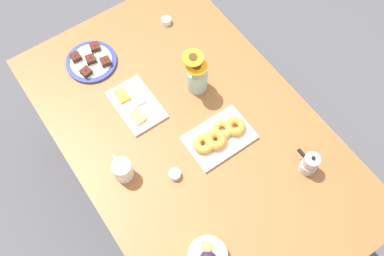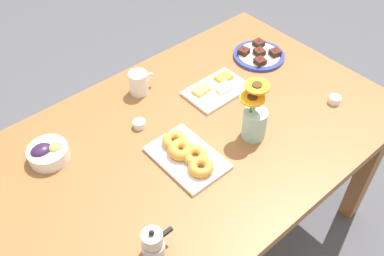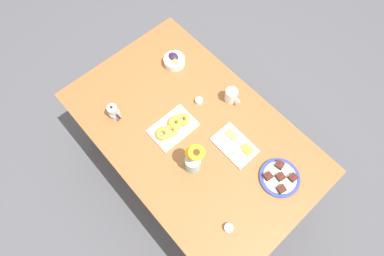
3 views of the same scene
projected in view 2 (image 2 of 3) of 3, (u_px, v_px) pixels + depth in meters
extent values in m
plane|color=#4C4C51|center=(192.00, 237.00, 2.14)|extent=(6.00, 6.00, 0.00)
cube|color=brown|center=(192.00, 139.00, 1.63)|extent=(1.60, 1.00, 0.04)
cube|color=brown|center=(366.00, 169.00, 2.00)|extent=(0.07, 0.07, 0.70)
cube|color=brown|center=(238.00, 83.00, 2.45)|extent=(0.07, 0.07, 0.70)
cylinder|color=white|center=(139.00, 83.00, 1.76)|extent=(0.08, 0.08, 0.10)
cylinder|color=brown|center=(138.00, 74.00, 1.73)|extent=(0.07, 0.07, 0.00)
torus|color=white|center=(149.00, 77.00, 1.79)|extent=(0.05, 0.01, 0.05)
cylinder|color=white|center=(48.00, 153.00, 1.52)|extent=(0.15, 0.15, 0.05)
ellipsoid|color=#2D1938|center=(41.00, 151.00, 1.50)|extent=(0.08, 0.07, 0.04)
ellipsoid|color=#9EC14C|center=(55.00, 148.00, 1.51)|extent=(0.05, 0.04, 0.04)
cube|color=white|center=(217.00, 90.00, 1.79)|extent=(0.26, 0.17, 0.01)
cube|color=#EFB74C|center=(201.00, 90.00, 1.77)|extent=(0.07, 0.06, 0.02)
cube|color=white|center=(224.00, 88.00, 1.78)|extent=(0.07, 0.06, 0.02)
cube|color=orange|center=(224.00, 77.00, 1.83)|extent=(0.07, 0.05, 0.02)
cube|color=white|center=(187.00, 158.00, 1.53)|extent=(0.19, 0.28, 0.01)
torus|color=orange|center=(201.00, 167.00, 1.47)|extent=(0.11, 0.11, 0.03)
torus|color=gold|center=(195.00, 155.00, 1.51)|extent=(0.11, 0.11, 0.03)
torus|color=orange|center=(181.00, 150.00, 1.52)|extent=(0.13, 0.13, 0.04)
torus|color=#C88A35|center=(174.00, 140.00, 1.56)|extent=(0.11, 0.11, 0.03)
cylinder|color=white|center=(139.00, 124.00, 1.64)|extent=(0.05, 0.05, 0.03)
cylinder|color=#C68923|center=(139.00, 122.00, 1.63)|extent=(0.04, 0.04, 0.01)
cylinder|color=white|center=(335.00, 100.00, 1.74)|extent=(0.05, 0.05, 0.03)
cylinder|color=maroon|center=(335.00, 98.00, 1.73)|extent=(0.04, 0.04, 0.01)
cylinder|color=navy|center=(259.00, 56.00, 1.97)|extent=(0.23, 0.23, 0.01)
cylinder|color=white|center=(259.00, 55.00, 1.96)|extent=(0.19, 0.19, 0.01)
cube|color=#381E14|center=(244.00, 51.00, 1.95)|extent=(0.05, 0.05, 0.02)
cone|color=red|center=(244.00, 48.00, 1.94)|extent=(0.02, 0.02, 0.01)
cube|color=#381E14|center=(259.00, 43.00, 2.00)|extent=(0.05, 0.05, 0.02)
cone|color=red|center=(259.00, 40.00, 1.99)|extent=(0.02, 0.02, 0.01)
cube|color=#381E14|center=(260.00, 61.00, 1.90)|extent=(0.05, 0.05, 0.02)
cone|color=red|center=(260.00, 58.00, 1.89)|extent=(0.02, 0.02, 0.01)
cube|color=#381E14|center=(275.00, 53.00, 1.95)|extent=(0.05, 0.05, 0.02)
cone|color=red|center=(275.00, 49.00, 1.93)|extent=(0.02, 0.02, 0.01)
cube|color=#381E14|center=(259.00, 52.00, 1.95)|extent=(0.05, 0.05, 0.02)
cone|color=red|center=(260.00, 48.00, 1.94)|extent=(0.02, 0.02, 0.01)
cylinder|color=#99C1B7|center=(254.00, 124.00, 1.58)|extent=(0.09, 0.09, 0.12)
cylinder|color=#3D702D|center=(255.00, 98.00, 1.51)|extent=(0.01, 0.01, 0.10)
cylinder|color=orange|center=(257.00, 86.00, 1.47)|extent=(0.09, 0.09, 0.01)
cylinder|color=#472D14|center=(257.00, 85.00, 1.47)|extent=(0.04, 0.04, 0.01)
cylinder|color=#3D702D|center=(251.00, 105.00, 1.51)|extent=(0.01, 0.01, 0.06)
cylinder|color=orange|center=(252.00, 98.00, 1.49)|extent=(0.09, 0.09, 0.01)
cylinder|color=#472D14|center=(252.00, 97.00, 1.48)|extent=(0.04, 0.04, 0.01)
cylinder|color=#B7B7BC|center=(153.00, 248.00, 1.26)|extent=(0.07, 0.07, 0.05)
cylinder|color=#B7B7BC|center=(153.00, 243.00, 1.24)|extent=(0.05, 0.05, 0.01)
cylinder|color=#B7B7BC|center=(152.00, 239.00, 1.22)|extent=(0.06, 0.06, 0.04)
sphere|color=black|center=(152.00, 233.00, 1.20)|extent=(0.02, 0.02, 0.02)
cube|color=black|center=(167.00, 232.00, 1.26)|extent=(0.04, 0.01, 0.01)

